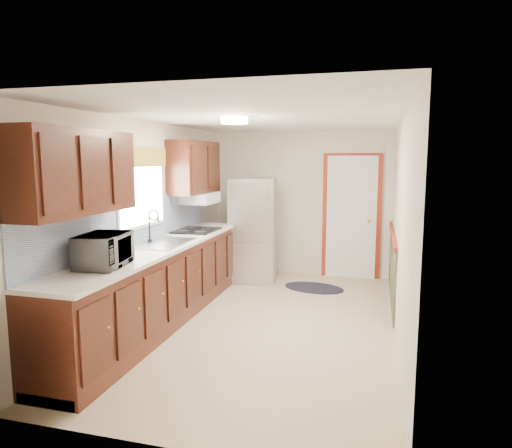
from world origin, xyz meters
The scene contains 8 objects.
room_shell centered at (0.00, 0.00, 1.20)m, with size 3.20×5.20×2.52m.
kitchen_run centered at (-1.24, -0.29, 0.81)m, with size 0.63×4.00×2.20m.
back_wall_trim centered at (0.99, 2.21, 0.89)m, with size 1.12×2.30×2.08m.
ceiling_fixture centered at (-0.30, -0.20, 2.36)m, with size 0.30×0.30×0.06m, color #FFD88C.
microwave centered at (-1.20, -1.42, 1.13)m, with size 0.56×0.31×0.38m, color white.
refrigerator centered at (-0.65, 1.88, 0.82)m, with size 0.77×0.74×1.65m.
rug centered at (0.37, 1.63, 0.01)m, with size 0.92×0.59×0.01m, color black.
cooktop centered at (-1.19, 0.80, 0.95)m, with size 0.54×0.65×0.02m, color black.
Camera 1 is at (1.26, -5.09, 1.93)m, focal length 32.00 mm.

